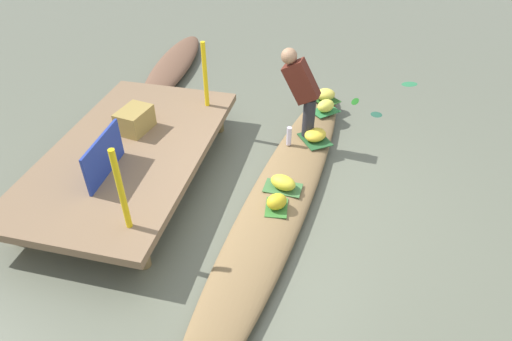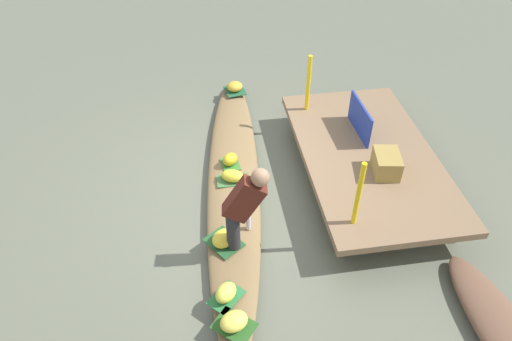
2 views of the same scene
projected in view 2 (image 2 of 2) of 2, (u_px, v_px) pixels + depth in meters
The scene contains 21 objects.
canal_water at pixel (234, 188), 6.68m from camera, with size 40.00×40.00×0.00m, color #606453.
dock_platform at pixel (368, 157), 6.59m from camera, with size 3.20×1.80×0.45m.
vendor_boat at pixel (233, 183), 6.62m from camera, with size 5.41×0.72×0.19m, color olive.
leaf_mat_0 at pixel (226, 297), 5.10m from camera, with size 0.38×0.26×0.01m, color #2C743D.
banana_bunch_0 at pixel (226, 293), 5.05m from camera, with size 0.27×0.20×0.18m, color #E9E652.
leaf_mat_1 at pixel (230, 164), 6.76m from camera, with size 0.32×0.24×0.01m, color #36762E.
banana_bunch_1 at pixel (230, 159), 6.71m from camera, with size 0.23×0.18×0.18m, color gold.
leaf_mat_2 at pixel (234, 326), 4.85m from camera, with size 0.41×0.30×0.01m, color #285821.
banana_bunch_2 at pixel (234, 321), 4.79m from camera, with size 0.29×0.23×0.17m, color #ECDC53.
leaf_mat_3 at pixel (235, 90), 8.24m from camera, with size 0.38×0.33×0.01m, color #235634.
banana_bunch_3 at pixel (235, 86), 8.19m from camera, with size 0.27×0.25×0.16m, color gold.
leaf_mat_4 at pixel (224, 242), 5.68m from camera, with size 0.43×0.33×0.01m, color #225229.
banana_bunch_4 at pixel (224, 238), 5.63m from camera, with size 0.30×0.25×0.15m, color yellow.
leaf_mat_5 at pixel (233, 180), 6.51m from camera, with size 0.43×0.26×0.01m, color #3E6F3B.
banana_bunch_5 at pixel (233, 176), 6.46m from camera, with size 0.31×0.20×0.16m, color yellow.
vendor_person at pixel (243, 206), 5.19m from camera, with size 0.24×0.53×1.19m.
water_bottle at pixel (248, 221), 5.77m from camera, with size 0.06×0.06×0.26m, color silver.
market_banner at pixel (360, 119), 6.77m from camera, with size 0.80×0.03×0.47m, color #223897.
railing_post_west at pixel (308, 83), 7.08m from camera, with size 0.06×0.06×0.91m, color yellow.
railing_post_east at pixel (359, 194), 5.29m from camera, with size 0.06×0.06×0.91m, color yellow.
produce_crate at pixel (386, 164), 6.17m from camera, with size 0.44×0.32×0.29m, color olive.
Camera 2 is at (4.86, -0.43, 4.59)m, focal length 33.42 mm.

